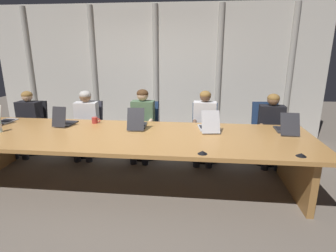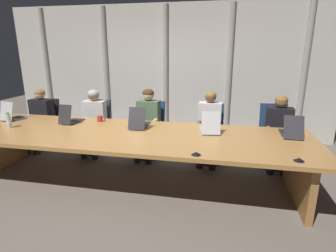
{
  "view_description": "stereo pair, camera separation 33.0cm",
  "coord_description": "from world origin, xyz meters",
  "views": [
    {
      "loc": [
        0.9,
        -3.4,
        1.84
      ],
      "look_at": [
        0.52,
        0.12,
        0.83
      ],
      "focal_mm": 28.92,
      "sensor_mm": 36.0,
      "label": 1
    },
    {
      "loc": [
        1.23,
        -3.35,
        1.84
      ],
      "look_at": [
        0.52,
        0.12,
        0.83
      ],
      "focal_mm": 28.92,
      "sensor_mm": 36.0,
      "label": 2
    }
  ],
  "objects": [
    {
      "name": "laptop_right_mid",
      "position": [
        1.07,
        0.33,
        0.79
      ],
      "size": [
        0.31,
        0.5,
        0.31
      ],
      "rotation": [
        0.0,
        0.0,
        1.71
      ],
      "color": "#BCBCC1",
      "rests_on": "conference_table"
    },
    {
      "name": "person_left_mid",
      "position": [
        -1.02,
        0.97,
        0.66
      ],
      "size": [
        0.43,
        0.57,
        1.15
      ],
      "rotation": [
        0.0,
        0.0,
        -1.47
      ],
      "color": "silver",
      "rests_on": "ground_plane"
    },
    {
      "name": "office_chair_left_mid",
      "position": [
        -1.06,
        1.13,
        0.35
      ],
      "size": [
        0.6,
        0.61,
        0.94
      ],
      "rotation": [
        0.0,
        0.0,
        -1.73
      ],
      "color": "#2D2D38",
      "rests_on": "ground_plane"
    },
    {
      "name": "office_chair_left_end",
      "position": [
        -2.13,
        1.13,
        0.34
      ],
      "size": [
        0.6,
        0.6,
        0.91
      ],
      "rotation": [
        0.0,
        0.0,
        -1.58
      ],
      "color": "black",
      "rests_on": "ground_plane"
    },
    {
      "name": "office_chair_right_end",
      "position": [
        2.09,
        1.13,
        0.36
      ],
      "size": [
        0.6,
        0.6,
        0.98
      ],
      "rotation": [
        0.0,
        0.0,
        -1.51
      ],
      "color": "navy",
      "rests_on": "ground_plane"
    },
    {
      "name": "office_chair_right_mid",
      "position": [
        1.05,
        1.13,
        0.35
      ],
      "size": [
        0.6,
        0.6,
        0.94
      ],
      "rotation": [
        0.0,
        0.0,
        -1.54
      ],
      "color": "navy",
      "rests_on": "ground_plane"
    },
    {
      "name": "laptop_right_end",
      "position": [
        2.14,
        0.34,
        0.79
      ],
      "size": [
        0.26,
        0.48,
        0.3
      ],
      "rotation": [
        0.0,
        0.0,
        1.53
      ],
      "color": "#2D2D33",
      "rests_on": "conference_table"
    },
    {
      "name": "ground_plane",
      "position": [
        0.0,
        0.0,
        0.0
      ],
      "size": [
        13.79,
        13.79,
        0.0
      ],
      "primitive_type": "plane",
      "color": "#6B6056"
    },
    {
      "name": "person_right_end",
      "position": [
        2.12,
        0.97,
        0.66
      ],
      "size": [
        0.43,
        0.56,
        1.16
      ],
      "rotation": [
        0.0,
        0.0,
        -1.64
      ],
      "color": "black",
      "rests_on": "ground_plane"
    },
    {
      "name": "coffee_mug_near",
      "position": [
        -0.66,
        0.51,
        0.78
      ],
      "size": [
        0.13,
        0.09,
        0.09
      ],
      "color": "#B2332D",
      "rests_on": "conference_table"
    },
    {
      "name": "laptop_left_mid",
      "position": [
        -1.08,
        0.35,
        0.79
      ],
      "size": [
        0.24,
        0.41,
        0.31
      ],
      "rotation": [
        0.0,
        0.0,
        1.49
      ],
      "color": "#2D2D33",
      "rests_on": "conference_table"
    },
    {
      "name": "conference_table",
      "position": [
        0.0,
        0.0,
        0.61
      ],
      "size": [
        4.91,
        1.42,
        0.73
      ],
      "color": "#B77F42",
      "rests_on": "ground_plane"
    },
    {
      "name": "laptop_center",
      "position": [
        0.04,
        0.35,
        0.79
      ],
      "size": [
        0.28,
        0.5,
        0.32
      ],
      "rotation": [
        0.0,
        0.0,
        1.65
      ],
      "color": "#2D2D33",
      "rests_on": "conference_table"
    },
    {
      "name": "person_left_end",
      "position": [
        -2.11,
        0.97,
        0.64
      ],
      "size": [
        0.44,
        0.57,
        1.13
      ],
      "rotation": [
        0.0,
        0.0,
        -1.64
      ],
      "color": "black",
      "rests_on": "ground_plane"
    },
    {
      "name": "laptop_left_end",
      "position": [
        -2.11,
        0.37,
        0.79
      ],
      "size": [
        0.25,
        0.42,
        0.31
      ],
      "rotation": [
        0.0,
        0.0,
        1.51
      ],
      "color": "#BCBCC1",
      "rests_on": "conference_table"
    },
    {
      "name": "conference_mic_middle",
      "position": [
        0.98,
        -0.6,
        0.75
      ],
      "size": [
        0.11,
        0.11,
        0.03
      ],
      "primitive_type": "cone",
      "color": "black",
      "rests_on": "conference_table"
    },
    {
      "name": "person_right_mid",
      "position": [
        1.03,
        0.97,
        0.67
      ],
      "size": [
        0.4,
        0.56,
        1.19
      ],
      "rotation": [
        0.0,
        0.0,
        -1.61
      ],
      "color": "silver",
      "rests_on": "ground_plane"
    },
    {
      "name": "curtain_backdrop",
      "position": [
        0.0,
        2.35,
        1.37
      ],
      "size": [
        6.89,
        0.17,
        2.73
      ],
      "color": "beige",
      "rests_on": "ground_plane"
    },
    {
      "name": "office_chair_center",
      "position": [
        -0.01,
        1.13,
        0.35
      ],
      "size": [
        0.6,
        0.6,
        0.95
      ],
      "rotation": [
        0.0,
        0.0,
        -1.65
      ],
      "color": "navy",
      "rests_on": "ground_plane"
    },
    {
      "name": "person_center",
      "position": [
        -0.02,
        0.98,
        0.68
      ],
      "size": [
        0.39,
        0.55,
        1.19
      ],
      "rotation": [
        0.0,
        0.0,
        -1.59
      ],
      "color": "#4C6B4C",
      "rests_on": "ground_plane"
    },
    {
      "name": "conference_mic_left_side",
      "position": [
        2.03,
        -0.56,
        0.75
      ],
      "size": [
        0.11,
        0.11,
        0.03
      ],
      "primitive_type": "cone",
      "color": "black",
      "rests_on": "conference_table"
    }
  ]
}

